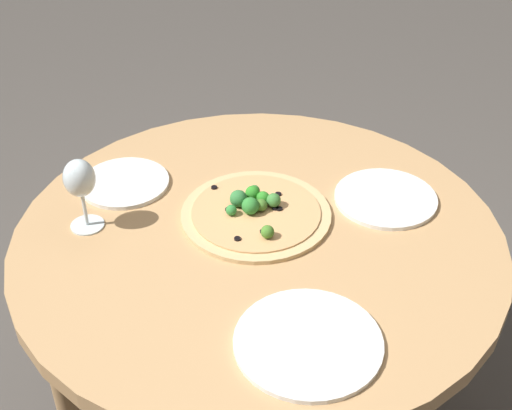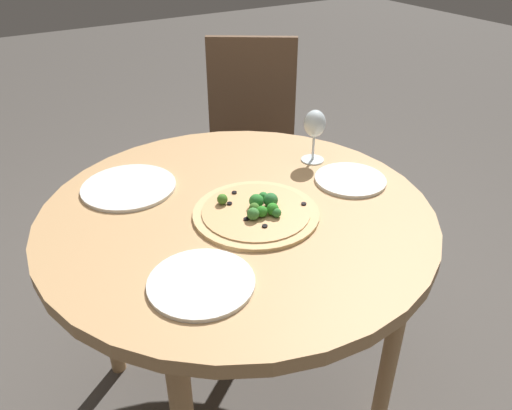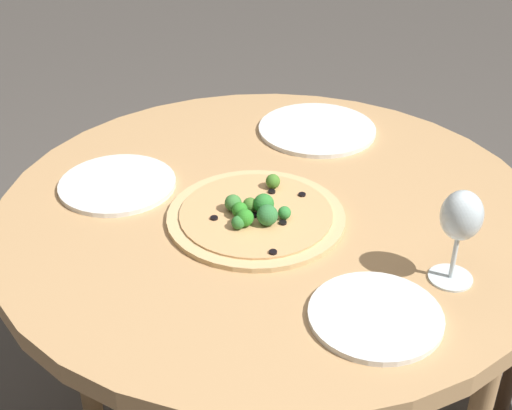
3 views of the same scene
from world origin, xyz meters
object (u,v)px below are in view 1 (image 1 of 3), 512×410
Objects in this scene: wine_glass at (80,181)px; plate_far at (386,198)px; pizza at (256,212)px; plate_near at (308,342)px; plate_side at (125,183)px.

wine_glass reaches higher than plate_far.
wine_glass reaches higher than pizza.
plate_far is (-0.24, -0.17, -0.01)m from pizza.
pizza is 0.38m from wine_glass.
wine_glass is (0.32, 0.18, 0.11)m from pizza.
plate_near and plate_far have the same top height.
pizza is 1.42× the size of plate_far.
wine_glass is at bearing 32.15° from plate_far.
plate_far is at bearing -90.85° from plate_near.
plate_near is (-0.24, 0.31, -0.01)m from pizza.
plate_side is (0.57, -0.30, 0.00)m from plate_near.
wine_glass is at bearing 93.97° from plate_side.
plate_near is at bearing 89.15° from plate_far.
plate_side is at bearing -27.55° from plate_near.
pizza reaches higher than plate_side.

